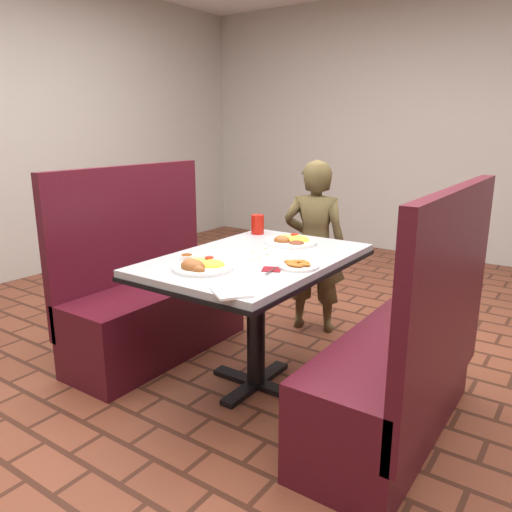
% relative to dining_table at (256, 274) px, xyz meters
% --- Properties ---
extents(room, '(7.00, 7.04, 2.82)m').
position_rel_dining_table_xyz_m(room, '(0.00, 0.00, 1.26)').
color(room, brown).
rests_on(room, ground).
extents(dining_table, '(0.81, 1.21, 0.75)m').
position_rel_dining_table_xyz_m(dining_table, '(0.00, 0.00, 0.00)').
color(dining_table, '#A7A9AB').
rests_on(dining_table, ground).
extents(booth_bench_left, '(0.47, 1.20, 1.17)m').
position_rel_dining_table_xyz_m(booth_bench_left, '(-0.80, 0.00, -0.32)').
color(booth_bench_left, '#4B111C').
rests_on(booth_bench_left, ground).
extents(booth_bench_right, '(0.47, 1.20, 1.17)m').
position_rel_dining_table_xyz_m(booth_bench_right, '(0.80, 0.00, -0.32)').
color(booth_bench_right, '#4B111C').
rests_on(booth_bench_right, ground).
extents(diner_person, '(0.50, 0.39, 1.19)m').
position_rel_dining_table_xyz_m(diner_person, '(-0.14, 0.91, -0.06)').
color(diner_person, brown).
rests_on(diner_person, ground).
extents(near_dinner_plate, '(0.28, 0.28, 0.09)m').
position_rel_dining_table_xyz_m(near_dinner_plate, '(-0.07, -0.35, 0.13)').
color(near_dinner_plate, white).
rests_on(near_dinner_plate, dining_table).
extents(far_dinner_plate, '(0.29, 0.29, 0.08)m').
position_rel_dining_table_xyz_m(far_dinner_plate, '(0.00, 0.35, 0.12)').
color(far_dinner_plate, white).
rests_on(far_dinner_plate, dining_table).
extents(plantain_plate, '(0.19, 0.19, 0.03)m').
position_rel_dining_table_xyz_m(plantain_plate, '(0.29, -0.06, 0.11)').
color(plantain_plate, white).
rests_on(plantain_plate, dining_table).
extents(maroon_napkin, '(0.12, 0.12, 0.00)m').
position_rel_dining_table_xyz_m(maroon_napkin, '(0.21, -0.17, 0.10)').
color(maroon_napkin, maroon).
rests_on(maroon_napkin, dining_table).
extents(spoon_utensil, '(0.03, 0.12, 0.00)m').
position_rel_dining_table_xyz_m(spoon_utensil, '(0.23, -0.21, 0.10)').
color(spoon_utensil, silver).
rests_on(spoon_utensil, dining_table).
extents(red_tumbler, '(0.08, 0.08, 0.12)m').
position_rel_dining_table_xyz_m(red_tumbler, '(-0.31, 0.46, 0.16)').
color(red_tumbler, '#AD150B').
rests_on(red_tumbler, dining_table).
extents(paper_napkin, '(0.23, 0.22, 0.01)m').
position_rel_dining_table_xyz_m(paper_napkin, '(0.25, -0.54, 0.10)').
color(paper_napkin, white).
rests_on(paper_napkin, dining_table).
extents(knife_utensil, '(0.09, 0.17, 0.00)m').
position_rel_dining_table_xyz_m(knife_utensil, '(-0.11, -0.35, 0.11)').
color(knife_utensil, silver).
rests_on(knife_utensil, dining_table).
extents(fork_utensil, '(0.03, 0.16, 0.00)m').
position_rel_dining_table_xyz_m(fork_utensil, '(-0.05, -0.37, 0.11)').
color(fork_utensil, silver).
rests_on(fork_utensil, dining_table).
extents(lettuce_shreds, '(0.28, 0.32, 0.00)m').
position_rel_dining_table_xyz_m(lettuce_shreds, '(0.04, 0.06, 0.10)').
color(lettuce_shreds, '#84B448').
rests_on(lettuce_shreds, dining_table).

